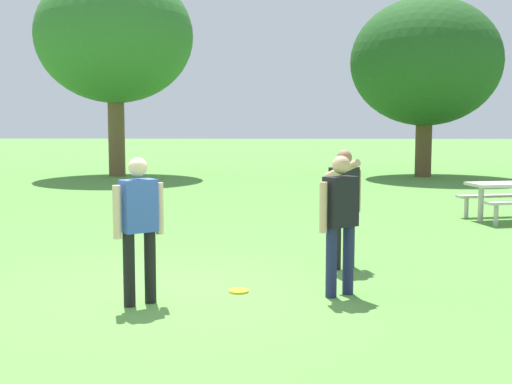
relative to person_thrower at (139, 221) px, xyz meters
name	(u,v)px	position (x,y,z in m)	size (l,w,h in m)	color
ground_plane	(171,295)	(0.28, 0.42, -0.94)	(120.00, 120.00, 0.00)	#568E3D
person_thrower	(139,221)	(0.00, 0.00, 0.00)	(0.50, 0.41, 1.64)	black
person_catcher	(344,201)	(2.44, 1.94, 0.00)	(0.50, 0.41, 1.64)	black
person_bystander	(340,214)	(2.25, 0.46, 0.02)	(0.51, 0.83, 1.64)	#1E234C
frisbee	(239,291)	(1.07, 0.58, -0.93)	(0.24, 0.24, 0.03)	yellow
picnic_table_near	(511,193)	(6.25, 6.52, -0.38)	(1.97, 1.76, 0.77)	beige
tree_tall_left	(114,37)	(-4.14, 16.93, 3.93)	(5.47, 5.47, 7.23)	brown
tree_broad_center	(426,62)	(6.68, 17.01, 3.03)	(5.19, 5.19, 6.20)	brown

